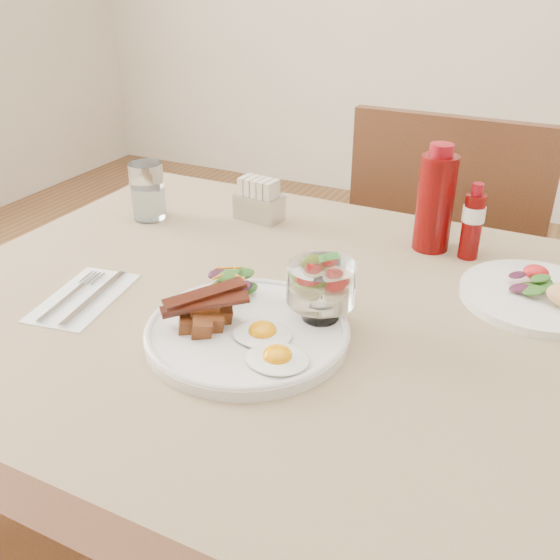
% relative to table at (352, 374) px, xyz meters
% --- Properties ---
extents(table, '(1.33, 0.88, 0.75)m').
position_rel_table_xyz_m(table, '(0.00, 0.00, 0.00)').
color(table, brown).
rests_on(table, ground).
extents(chair_far, '(0.42, 0.42, 0.93)m').
position_rel_table_xyz_m(chair_far, '(0.00, 0.66, -0.14)').
color(chair_far, brown).
rests_on(chair_far, ground).
extents(main_plate, '(0.28, 0.28, 0.02)m').
position_rel_table_xyz_m(main_plate, '(-0.12, -0.10, 0.10)').
color(main_plate, white).
rests_on(main_plate, table).
extents(fried_eggs, '(0.13, 0.13, 0.02)m').
position_rel_table_xyz_m(fried_eggs, '(-0.07, -0.13, 0.11)').
color(fried_eggs, white).
rests_on(fried_eggs, main_plate).
extents(bacon_potato_pile, '(0.11, 0.11, 0.05)m').
position_rel_table_xyz_m(bacon_potato_pile, '(-0.17, -0.12, 0.13)').
color(bacon_potato_pile, brown).
rests_on(bacon_potato_pile, main_plate).
extents(side_salad, '(0.07, 0.07, 0.04)m').
position_rel_table_xyz_m(side_salad, '(-0.19, -0.03, 0.12)').
color(side_salad, '#1D5215').
rests_on(side_salad, main_plate).
extents(fruit_cup, '(0.10, 0.10, 0.10)m').
position_rel_table_xyz_m(fruit_cup, '(-0.04, -0.03, 0.16)').
color(fruit_cup, white).
rests_on(fruit_cup, main_plate).
extents(second_plate, '(0.24, 0.23, 0.06)m').
position_rel_table_xyz_m(second_plate, '(0.24, 0.18, 0.10)').
color(second_plate, white).
rests_on(second_plate, table).
extents(ketchup_bottle, '(0.08, 0.08, 0.19)m').
position_rel_table_xyz_m(ketchup_bottle, '(0.03, 0.30, 0.18)').
color(ketchup_bottle, '#580505').
rests_on(ketchup_bottle, table).
extents(hot_sauce_bottle, '(0.05, 0.05, 0.13)m').
position_rel_table_xyz_m(hot_sauce_bottle, '(0.10, 0.29, 0.15)').
color(hot_sauce_bottle, '#580505').
rests_on(hot_sauce_bottle, table).
extents(sugar_caddy, '(0.10, 0.06, 0.08)m').
position_rel_table_xyz_m(sugar_caddy, '(-0.31, 0.28, 0.13)').
color(sugar_caddy, '#B6B6BB').
rests_on(sugar_caddy, table).
extents(water_glass, '(0.06, 0.06, 0.11)m').
position_rel_table_xyz_m(water_glass, '(-0.50, 0.19, 0.14)').
color(water_glass, white).
rests_on(water_glass, table).
extents(napkin_cutlery, '(0.13, 0.19, 0.01)m').
position_rel_table_xyz_m(napkin_cutlery, '(-0.40, -0.12, 0.09)').
color(napkin_cutlery, white).
rests_on(napkin_cutlery, table).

